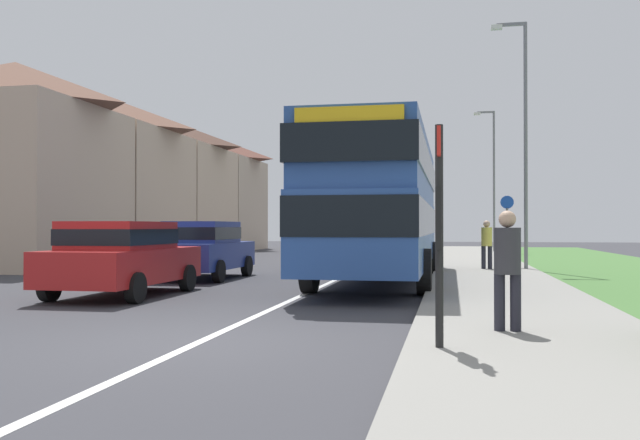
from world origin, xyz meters
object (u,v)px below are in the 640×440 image
at_px(pedestrian_at_stop, 507,264).
at_px(parked_car_blue, 204,247).
at_px(parked_car_red, 122,255).
at_px(street_lamp_mid, 522,130).
at_px(double_decker_bus, 381,201).
at_px(cycle_route_sign, 507,228).
at_px(bus_stop_sign, 439,220).
at_px(street_lamp_far, 492,172).
at_px(pedestrian_walking_away, 487,242).

bearing_deg(pedestrian_at_stop, parked_car_blue, 129.98).
bearing_deg(parked_car_red, street_lamp_mid, 46.17).
height_order(double_decker_bus, cycle_route_sign, double_decker_bus).
bearing_deg(bus_stop_sign, parked_car_red, 140.55).
height_order(double_decker_bus, pedestrian_at_stop, double_decker_bus).
height_order(pedestrian_at_stop, cycle_route_sign, cycle_route_sign).
bearing_deg(parked_car_red, pedestrian_at_stop, -28.79).
xyz_separation_m(parked_car_red, street_lamp_far, (9.01, 25.23, 3.62)).
xyz_separation_m(pedestrian_walking_away, street_lamp_mid, (1.15, 0.31, 3.62)).
bearing_deg(parked_car_blue, pedestrian_walking_away, 28.23).
height_order(bus_stop_sign, cycle_route_sign, bus_stop_sign).
bearing_deg(pedestrian_at_stop, bus_stop_sign, -121.74).
distance_m(parked_car_red, parked_car_blue, 4.86).
bearing_deg(double_decker_bus, street_lamp_mid, 50.15).
height_order(pedestrian_walking_away, bus_stop_sign, bus_stop_sign).
xyz_separation_m(double_decker_bus, street_lamp_mid, (4.07, 4.88, 2.45)).
distance_m(pedestrian_at_stop, street_lamp_mid, 14.12).
distance_m(parked_car_red, street_lamp_far, 27.03).
height_order(parked_car_blue, cycle_route_sign, cycle_route_sign).
height_order(street_lamp_mid, street_lamp_far, street_lamp_mid).
distance_m(parked_car_blue, cycle_route_sign, 10.37).
distance_m(double_decker_bus, parked_car_blue, 5.17).
bearing_deg(cycle_route_sign, pedestrian_at_stop, -94.47).
bearing_deg(double_decker_bus, bus_stop_sign, -80.46).
bearing_deg(pedestrian_walking_away, bus_stop_sign, -94.86).
bearing_deg(parked_car_red, street_lamp_far, 70.35).
relative_size(pedestrian_at_stop, pedestrian_walking_away, 1.00).
bearing_deg(pedestrian_at_stop, street_lamp_mid, 83.50).
xyz_separation_m(parked_car_red, bus_stop_sign, (6.67, -5.49, 0.67)).
relative_size(double_decker_bus, parked_car_blue, 2.86).
bearing_deg(street_lamp_mid, pedestrian_at_stop, -96.50).
bearing_deg(street_lamp_far, parked_car_red, -109.65).
height_order(parked_car_red, parked_car_blue, parked_car_blue).
bearing_deg(parked_car_red, bus_stop_sign, -39.45).
distance_m(double_decker_bus, parked_car_red, 6.86).
xyz_separation_m(double_decker_bus, cycle_route_sign, (3.67, 5.96, -0.72)).
bearing_deg(pedestrian_walking_away, double_decker_bus, -122.66).
height_order(double_decker_bus, pedestrian_walking_away, double_decker_bus).
relative_size(pedestrian_walking_away, bus_stop_sign, 0.64).
distance_m(pedestrian_at_stop, bus_stop_sign, 1.70).
distance_m(pedestrian_at_stop, cycle_route_sign, 14.69).
xyz_separation_m(parked_car_blue, pedestrian_walking_away, (7.93, 4.26, 0.09)).
distance_m(bus_stop_sign, street_lamp_mid, 15.41).
height_order(double_decker_bus, street_lamp_far, street_lamp_far).
xyz_separation_m(parked_car_blue, street_lamp_far, (9.04, 20.37, 3.60)).
relative_size(parked_car_blue, street_lamp_far, 0.51).
xyz_separation_m(double_decker_bus, pedestrian_at_stop, (2.53, -8.68, -1.17)).
bearing_deg(cycle_route_sign, bus_stop_sign, -97.07).
distance_m(parked_car_red, cycle_route_sign, 13.63).
height_order(bus_stop_sign, street_lamp_far, street_lamp_far).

